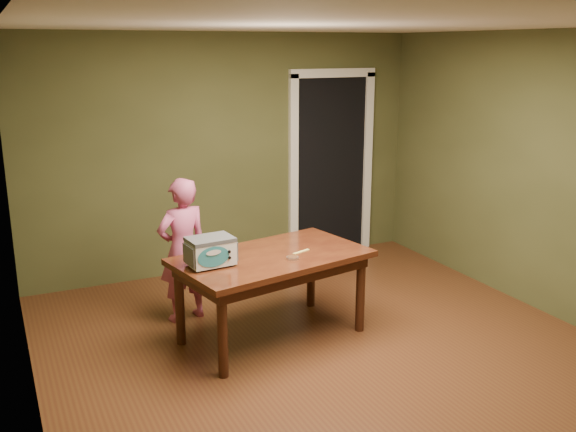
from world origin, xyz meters
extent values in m
plane|color=#563018|center=(0.00, 0.00, 0.00)|extent=(5.00, 5.00, 0.00)
cube|color=#4D4F2A|center=(0.00, 2.50, 1.30)|extent=(4.50, 0.02, 2.60)
cube|color=#4D4F2A|center=(-2.25, 0.00, 1.30)|extent=(0.02, 5.00, 2.60)
cube|color=#4D4F2A|center=(2.25, 0.00, 1.30)|extent=(0.02, 5.00, 2.60)
cube|color=white|center=(0.00, 0.00, 2.60)|extent=(4.50, 5.00, 0.02)
cube|color=black|center=(1.30, 2.80, 1.05)|extent=(0.90, 0.60, 2.10)
cube|color=black|center=(1.30, 2.48, 1.05)|extent=(0.90, 0.02, 2.10)
cube|color=white|center=(0.80, 2.47, 1.05)|extent=(0.10, 0.06, 2.20)
cube|color=white|center=(1.80, 2.47, 1.05)|extent=(0.10, 0.06, 2.20)
cube|color=white|center=(1.30, 2.47, 2.15)|extent=(1.10, 0.06, 0.10)
cube|color=#3A160D|center=(-0.31, 0.59, 0.72)|extent=(1.74, 1.19, 0.05)
cube|color=#32170C|center=(-0.31, 0.59, 0.65)|extent=(1.60, 1.05, 0.10)
cylinder|color=#32170C|center=(-0.93, 0.11, 0.35)|extent=(0.08, 0.08, 0.70)
cylinder|color=#32170C|center=(-1.06, 0.80, 0.35)|extent=(0.08, 0.08, 0.70)
cylinder|color=#32170C|center=(0.44, 0.38, 0.35)|extent=(0.08, 0.08, 0.70)
cylinder|color=#32170C|center=(0.31, 1.07, 0.35)|extent=(0.08, 0.08, 0.70)
cylinder|color=#4C4F54|center=(-1.00, 0.44, 0.76)|extent=(0.02, 0.02, 0.01)
cylinder|color=#4C4F54|center=(-1.01, 0.63, 0.76)|extent=(0.02, 0.02, 0.01)
cylinder|color=#4C4F54|center=(-0.71, 0.47, 0.76)|extent=(0.02, 0.02, 0.01)
cylinder|color=#4C4F54|center=(-0.73, 0.66, 0.76)|extent=(0.02, 0.02, 0.01)
cube|color=white|center=(-0.86, 0.55, 0.86)|extent=(0.37, 0.28, 0.20)
cube|color=#4C4F54|center=(-0.86, 0.55, 0.97)|extent=(0.38, 0.28, 0.03)
cube|color=#4C4F54|center=(-1.04, 0.53, 0.86)|extent=(0.04, 0.22, 0.15)
cube|color=#4C4F54|center=(-0.68, 0.57, 0.86)|extent=(0.04, 0.22, 0.15)
ellipsoid|color=teal|center=(-0.88, 0.42, 0.86)|extent=(0.26, 0.03, 0.17)
cylinder|color=black|center=(-0.75, 0.43, 0.89)|extent=(0.02, 0.01, 0.02)
cylinder|color=black|center=(-0.75, 0.43, 0.84)|extent=(0.02, 0.01, 0.02)
cylinder|color=silver|center=(-0.20, 0.41, 0.76)|extent=(0.10, 0.10, 0.02)
cylinder|color=#502D1A|center=(-0.20, 0.41, 0.77)|extent=(0.09, 0.09, 0.01)
cube|color=#F5DE6A|center=(-0.05, 0.55, 0.75)|extent=(0.18, 0.08, 0.01)
imported|color=#C04F7B|center=(-0.88, 1.29, 0.66)|extent=(0.54, 0.41, 1.33)
camera|label=1|loc=(-2.38, -4.10, 2.45)|focal=40.00mm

